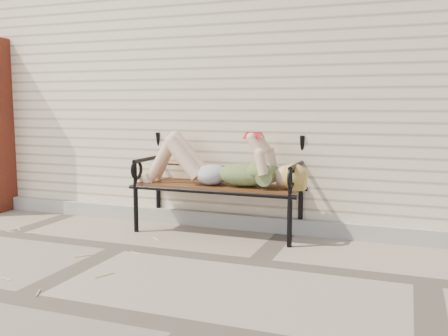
% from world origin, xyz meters
% --- Properties ---
extents(ground, '(80.00, 80.00, 0.00)m').
position_xyz_m(ground, '(0.00, 0.00, 0.00)').
color(ground, gray).
rests_on(ground, ground).
extents(house_wall, '(8.00, 4.00, 3.00)m').
position_xyz_m(house_wall, '(0.00, 3.00, 1.50)').
color(house_wall, beige).
rests_on(house_wall, ground).
extents(foundation_strip, '(8.00, 0.10, 0.15)m').
position_xyz_m(foundation_strip, '(0.00, 0.97, 0.07)').
color(foundation_strip, '#B0AC9E').
rests_on(foundation_strip, ground).
extents(garden_bench, '(1.74, 0.69, 1.13)m').
position_xyz_m(garden_bench, '(0.62, 0.86, 0.63)').
color(garden_bench, black).
rests_on(garden_bench, ground).
extents(reading_woman, '(1.64, 0.37, 0.52)m').
position_xyz_m(reading_woman, '(0.64, 0.72, 0.67)').
color(reading_woman, '#0A3D46').
rests_on(reading_woman, ground).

